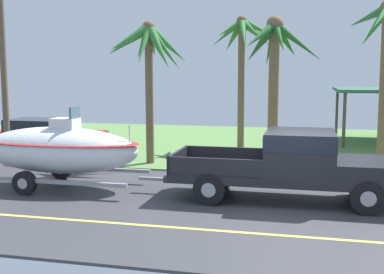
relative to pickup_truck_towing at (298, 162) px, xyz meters
name	(u,v)px	position (x,y,z in m)	size (l,w,h in m)	color
ground	(288,155)	(-0.50, 7.34, -1.02)	(36.00, 22.00, 0.11)	#38383D
pickup_truck_towing	(298,162)	(0.00, 0.00, 0.00)	(5.90, 2.07, 1.80)	black
boat_on_trailer	(58,149)	(-6.72, 0.00, 0.09)	(6.01, 2.26, 2.33)	gray
parked_sedan_near	(46,136)	(-10.40, 5.70, -0.34)	(4.71, 1.92, 1.38)	#B21E19
palm_tree_mid	(244,44)	(-2.48, 8.33, 3.50)	(2.79, 3.46, 5.69)	brown
palm_tree_far_left	(148,52)	(-5.30, 4.00, 2.99)	(2.81, 2.70, 5.09)	brown
palm_tree_far_right	(275,56)	(-0.98, 5.45, 2.89)	(2.90, 3.32, 5.32)	brown
utility_pole	(2,43)	(-10.98, 3.87, 3.37)	(0.24, 1.80, 8.47)	brown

